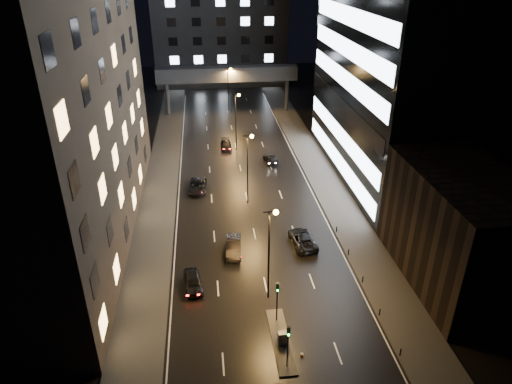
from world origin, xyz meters
TOP-DOWN VIEW (x-y plane):
  - ground at (0.00, 40.00)m, footprint 160.00×160.00m
  - sidewalk_left at (-12.50, 35.00)m, footprint 5.00×110.00m
  - sidewalk_right at (12.50, 35.00)m, footprint 5.00×110.00m
  - building_left at (-22.50, 24.00)m, footprint 15.00×48.00m
  - building_right_low at (20.00, 9.00)m, footprint 10.00×18.00m
  - building_right_glass at (25.00, 36.00)m, footprint 20.00×36.00m
  - building_far at (0.00, 98.00)m, footprint 34.00×14.00m
  - skybridge at (0.00, 70.00)m, footprint 30.00×3.00m
  - median_island at (0.30, 2.00)m, footprint 1.60×8.00m
  - traffic_signal_near at (0.30, 4.49)m, footprint 0.28×0.34m
  - traffic_signal_far at (0.30, -1.01)m, footprint 0.28×0.34m
  - bollard_row at (10.20, 6.50)m, footprint 0.12×25.12m
  - streetlight_near at (0.16, 8.00)m, footprint 1.45×0.50m
  - streetlight_mid_a at (0.16, 28.00)m, footprint 1.45×0.50m
  - streetlight_mid_b at (0.16, 48.00)m, footprint 1.45×0.50m
  - streetlight_far at (0.16, 68.00)m, footprint 1.45×0.50m
  - car_away_a at (-7.54, 10.46)m, footprint 2.33×4.59m
  - car_away_b at (-2.86, 16.34)m, footprint 2.07×4.96m
  - car_away_c at (-6.93, 32.70)m, footprint 2.84×5.48m
  - car_away_d at (-1.75, 48.87)m, footprint 1.91×4.51m
  - car_toward_a at (5.44, 16.95)m, footprint 2.99×5.74m
  - car_toward_b at (5.25, 41.76)m, footprint 2.33×4.66m
  - utility_cabinet at (0.37, 1.57)m, footprint 0.90×0.59m
  - cone_b at (1.80, 0.05)m, footprint 0.33×0.33m

SIDE VIEW (x-z plane):
  - ground at x=0.00m, z-range 0.00..0.00m
  - sidewalk_left at x=-12.50m, z-range 0.00..0.15m
  - sidewalk_right at x=12.50m, z-range 0.00..0.15m
  - median_island at x=0.30m, z-range 0.00..0.15m
  - cone_b at x=1.80m, z-range 0.00..0.47m
  - bollard_row at x=10.20m, z-range 0.00..0.90m
  - car_away_d at x=-1.75m, z-range 0.00..1.30m
  - car_toward_b at x=5.25m, z-range 0.00..1.30m
  - car_away_c at x=-6.93m, z-range 0.00..1.48m
  - car_away_a at x=-7.54m, z-range 0.00..1.50m
  - car_toward_a at x=5.44m, z-range 0.00..1.54m
  - utility_cabinet at x=0.37m, z-range 0.15..1.41m
  - car_away_b at x=-2.86m, z-range 0.00..1.59m
  - traffic_signal_near at x=0.30m, z-range 0.89..5.29m
  - traffic_signal_far at x=0.30m, z-range 0.89..5.29m
  - building_right_low at x=20.00m, z-range 0.00..12.00m
  - streetlight_near at x=0.16m, z-range 1.42..11.57m
  - streetlight_mid_a at x=0.16m, z-range 1.42..11.57m
  - streetlight_mid_b at x=0.16m, z-range 1.42..11.57m
  - streetlight_far at x=0.16m, z-range 1.42..11.57m
  - skybridge at x=0.00m, z-range 3.34..13.34m
  - building_far at x=0.00m, z-range 0.00..25.00m
  - building_left at x=-22.50m, z-range 0.00..40.00m
  - building_right_glass at x=25.00m, z-range 0.00..45.00m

